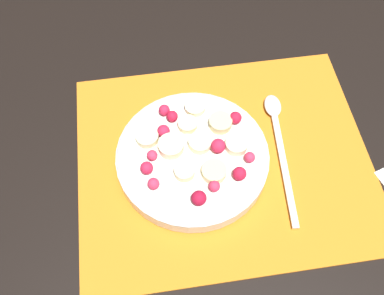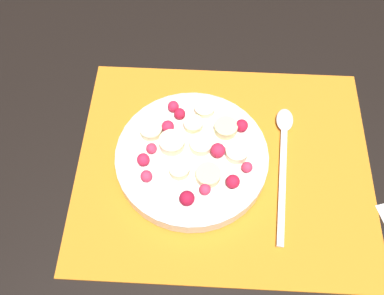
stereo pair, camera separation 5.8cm
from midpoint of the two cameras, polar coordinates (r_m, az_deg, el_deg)
name	(u,v)px [view 1 (the left image)]	position (r m, az deg, el deg)	size (l,w,h in m)	color
ground_plane	(224,159)	(0.61, 1.58, -1.84)	(3.00, 3.00, 0.00)	black
placemat	(224,158)	(0.61, 1.59, -1.70)	(0.41, 0.34, 0.01)	orange
fruit_bowl	(192,153)	(0.59, -2.75, -1.00)	(0.21, 0.21, 0.05)	silver
spoon	(278,132)	(0.63, 8.81, 1.84)	(0.04, 0.22, 0.01)	silver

